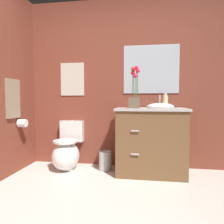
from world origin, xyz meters
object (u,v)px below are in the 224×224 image
at_px(toilet, 67,152).
at_px(vanity_cabinet, 151,140).
at_px(trash_bin, 105,161).
at_px(hanging_towel, 13,99).
at_px(soap_bottle, 165,101).
at_px(toilet_paper_roll, 22,123).
at_px(flower_vase, 134,95).
at_px(wall_poster, 72,79).
at_px(wall_mirror, 151,69).

height_order(toilet, vanity_cabinet, vanity_cabinet).
height_order(trash_bin, hanging_towel, hanging_towel).
relative_size(toilet, soap_bottle, 3.47).
xyz_separation_m(vanity_cabinet, hanging_towel, (-1.83, -0.29, 0.56)).
distance_m(vanity_cabinet, toilet_paper_roll, 1.79).
height_order(flower_vase, wall_poster, wall_poster).
distance_m(vanity_cabinet, flower_vase, 0.65).
xyz_separation_m(soap_bottle, trash_bin, (-0.83, -0.05, -0.85)).
height_order(vanity_cabinet, hanging_towel, hanging_towel).
bearing_deg(wall_mirror, flower_vase, -120.40).
xyz_separation_m(wall_mirror, toilet_paper_roll, (-1.77, -0.46, -0.77)).
height_order(flower_vase, toilet_paper_roll, flower_vase).
bearing_deg(wall_poster, trash_bin, -23.64).
bearing_deg(trash_bin, wall_mirror, 21.22).
relative_size(toilet, flower_vase, 1.23).
distance_m(vanity_cabinet, wall_poster, 1.51).
bearing_deg(vanity_cabinet, trash_bin, 175.75).
bearing_deg(soap_bottle, flower_vase, -156.53).
xyz_separation_m(toilet, toilet_paper_roll, (-0.57, -0.20, 0.44)).
bearing_deg(flower_vase, vanity_cabinet, 20.22).
distance_m(soap_bottle, hanging_towel, 2.05).
relative_size(toilet, trash_bin, 2.54).
distance_m(wall_poster, hanging_towel, 0.90).
distance_m(trash_bin, wall_mirror, 1.48).
xyz_separation_m(flower_vase, wall_poster, (-0.98, 0.38, 0.25)).
height_order(vanity_cabinet, wall_poster, wall_poster).
distance_m(flower_vase, wall_mirror, 0.58).
bearing_deg(wall_poster, flower_vase, -21.05).
relative_size(soap_bottle, toilet_paper_roll, 1.81).
bearing_deg(vanity_cabinet, toilet, 178.74).
xyz_separation_m(vanity_cabinet, wall_poster, (-1.20, 0.29, 0.86)).
bearing_deg(toilet, trash_bin, 2.13).
height_order(vanity_cabinet, wall_mirror, wall_mirror).
relative_size(toilet, wall_poster, 1.38).
bearing_deg(flower_vase, wall_mirror, 59.60).
xyz_separation_m(trash_bin, wall_mirror, (0.64, 0.25, 1.31)).
distance_m(soap_bottle, wall_mirror, 0.54).
xyz_separation_m(flower_vase, wall_mirror, (0.22, 0.38, 0.38)).
bearing_deg(hanging_towel, toilet_paper_roll, 64.72).
bearing_deg(trash_bin, hanging_towel, -164.30).
height_order(flower_vase, trash_bin, flower_vase).
height_order(vanity_cabinet, flower_vase, flower_vase).
distance_m(soap_bottle, trash_bin, 1.19).
relative_size(soap_bottle, hanging_towel, 0.38).
relative_size(vanity_cabinet, hanging_towel, 2.07).
xyz_separation_m(toilet, soap_bottle, (1.39, 0.07, 0.74)).
bearing_deg(vanity_cabinet, soap_bottle, 27.10).
relative_size(vanity_cabinet, trash_bin, 3.95).
height_order(trash_bin, toilet_paper_roll, toilet_paper_roll).
bearing_deg(wall_poster, toilet, -90.00).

